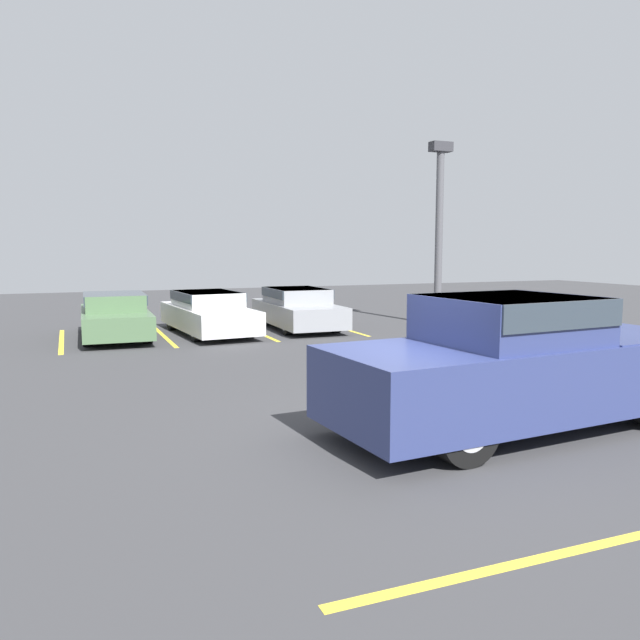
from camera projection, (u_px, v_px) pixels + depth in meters
ground_plane at (433, 435)px, 8.27m from camera, size 60.00×60.00×0.00m
stall_stripe_a at (62, 341)px, 16.54m from camera, size 0.12×4.65×0.01m
stall_stripe_b at (163, 336)px, 17.53m from camera, size 0.12×4.65×0.01m
stall_stripe_c at (254, 331)px, 18.51m from camera, size 0.12×4.65×0.01m
stall_stripe_d at (336, 327)px, 19.50m from camera, size 0.12×4.65×0.01m
pickup_truck at (524, 363)px, 8.53m from camera, size 5.76×2.47×1.83m
parked_sedan_a at (115, 314)px, 17.05m from camera, size 1.81×4.45×1.22m
parked_sedan_b at (208, 311)px, 17.87m from camera, size 2.09×4.65×1.21m
parked_sedan_c at (297, 307)px, 19.03m from camera, size 1.80×4.35×1.23m
light_post at (439, 221)px, 19.72m from camera, size 0.70×0.36×5.74m
traffic_cone at (614, 355)px, 12.55m from camera, size 0.50×0.50×0.69m
wheel_stop_curb at (244, 318)px, 21.31m from camera, size 1.77×0.20×0.14m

